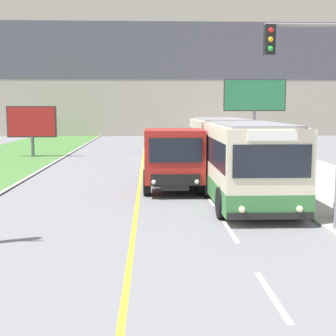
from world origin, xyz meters
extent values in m
cube|color=silver|center=(2.75, 7.80, 0.00)|extent=(0.12, 2.40, 0.01)
cube|color=silver|center=(2.75, 12.40, 0.00)|extent=(0.12, 2.40, 0.01)
cube|color=silver|center=(2.75, 17.00, 0.00)|extent=(0.12, 2.40, 0.01)
cube|color=silver|center=(2.75, 21.60, 0.00)|extent=(0.12, 2.40, 0.01)
cube|color=silver|center=(2.75, 26.20, 0.00)|extent=(0.12, 2.40, 0.01)
cube|color=#A89E8E|center=(0.00, 60.80, 9.75)|extent=(80.00, 8.00, 19.51)
cube|color=#4C4C56|center=(0.00, 56.78, 10.24)|extent=(80.00, 0.04, 6.83)
cube|color=beige|center=(3.96, 15.57, 1.58)|extent=(2.58, 5.85, 2.61)
cube|color=#3D7F42|center=(3.96, 15.57, 0.62)|extent=(2.60, 5.87, 0.70)
cube|color=black|center=(3.96, 15.57, 1.97)|extent=(2.61, 5.38, 0.91)
cube|color=gray|center=(3.96, 15.57, 2.92)|extent=(2.20, 5.27, 0.08)
cube|color=beige|center=(3.96, 22.32, 1.58)|extent=(2.58, 5.85, 2.61)
cube|color=#3D7F42|center=(3.96, 22.32, 0.62)|extent=(2.60, 5.87, 0.70)
cube|color=black|center=(3.96, 22.32, 1.97)|extent=(2.61, 5.38, 0.91)
cube|color=gray|center=(3.96, 22.32, 2.92)|extent=(2.20, 5.27, 0.08)
cube|color=#474747|center=(3.96, 18.95, 1.58)|extent=(2.38, 0.90, 2.40)
cube|color=black|center=(3.96, 12.62, 1.97)|extent=(2.27, 0.04, 0.96)
cube|color=black|center=(3.96, 12.61, 0.38)|extent=(2.53, 0.06, 0.20)
sphere|color=#F4EAB2|center=(3.12, 12.60, 0.57)|extent=(0.20, 0.20, 0.20)
sphere|color=#F4EAB2|center=(4.80, 12.60, 0.57)|extent=(0.20, 0.20, 0.20)
cube|color=white|center=(3.96, 12.62, 2.70)|extent=(1.42, 0.04, 0.28)
cylinder|color=black|center=(2.73, 13.93, 0.50)|extent=(0.28, 1.00, 1.00)
cylinder|color=black|center=(5.19, 13.93, 0.50)|extent=(0.28, 1.00, 1.00)
cylinder|color=black|center=(2.73, 17.44, 0.50)|extent=(0.28, 1.00, 1.00)
cylinder|color=black|center=(5.19, 17.44, 0.50)|extent=(0.28, 1.00, 1.00)
cylinder|color=black|center=(2.73, 22.91, 0.50)|extent=(0.28, 1.00, 1.00)
cylinder|color=black|center=(5.19, 22.91, 0.50)|extent=(0.28, 1.00, 1.00)
cube|color=black|center=(1.43, 20.39, 0.45)|extent=(1.05, 6.79, 0.20)
cube|color=#AD231E|center=(1.43, 18.22, 1.58)|extent=(2.34, 2.45, 2.07)
cube|color=black|center=(1.43, 16.98, 1.89)|extent=(1.99, 0.04, 0.93)
cube|color=black|center=(1.43, 16.97, 0.77)|extent=(1.87, 0.06, 0.44)
sphere|color=silver|center=(0.61, 16.96, 0.70)|extent=(0.18, 0.18, 0.18)
sphere|color=silver|center=(2.25, 16.96, 0.70)|extent=(0.18, 0.18, 0.18)
cube|color=slate|center=(1.43, 21.74, 0.61)|extent=(2.22, 4.09, 0.12)
cube|color=slate|center=(0.38, 21.74, 1.24)|extent=(0.12, 4.09, 1.39)
cube|color=slate|center=(2.48, 21.74, 1.24)|extent=(0.12, 4.09, 1.39)
cube|color=slate|center=(1.43, 19.76, 1.24)|extent=(2.22, 0.12, 1.39)
cube|color=slate|center=(1.43, 23.73, 1.24)|extent=(2.22, 0.12, 1.39)
cube|color=slate|center=(1.43, 19.76, 2.06)|extent=(2.22, 0.12, 0.24)
cylinder|color=black|center=(0.35, 17.98, 0.52)|extent=(0.30, 1.04, 1.04)
cylinder|color=black|center=(2.51, 17.98, 0.52)|extent=(0.30, 1.04, 1.04)
cylinder|color=black|center=(0.35, 21.95, 0.52)|extent=(0.30, 1.04, 1.04)
cylinder|color=black|center=(2.51, 21.95, 0.52)|extent=(0.30, 1.04, 1.04)
cube|color=black|center=(1.24, 35.11, 0.49)|extent=(1.80, 4.30, 0.61)
cube|color=black|center=(1.24, 35.22, 1.12)|extent=(1.53, 2.36, 0.65)
cylinder|color=black|center=(0.43, 33.82, 0.31)|extent=(0.18, 0.62, 0.62)
cylinder|color=black|center=(2.05, 33.82, 0.31)|extent=(0.18, 0.62, 0.62)
cylinder|color=black|center=(0.43, 36.40, 0.31)|extent=(0.18, 0.62, 0.62)
cylinder|color=black|center=(2.05, 36.40, 0.31)|extent=(0.18, 0.62, 0.62)
cylinder|color=slate|center=(4.66, 12.29, 5.70)|extent=(2.20, 0.10, 0.10)
cube|color=black|center=(3.70, 12.29, 5.30)|extent=(0.28, 0.24, 0.80)
sphere|color=red|center=(3.70, 12.16, 5.54)|extent=(0.14, 0.14, 0.14)
sphere|color=orange|center=(3.70, 12.16, 5.30)|extent=(0.14, 0.14, 0.14)
sphere|color=green|center=(3.70, 12.16, 5.06)|extent=(0.14, 0.14, 0.14)
cylinder|color=#59595B|center=(9.02, 37.69, 1.63)|extent=(0.24, 0.24, 3.27)
cube|color=#333333|center=(9.02, 37.69, 4.47)|extent=(5.09, 0.20, 2.57)
cube|color=#287547|center=(9.02, 37.58, 4.47)|extent=(4.93, 0.02, 2.41)
cylinder|color=#59595B|center=(-7.84, 32.86, 0.74)|extent=(0.24, 0.24, 1.48)
cube|color=#333333|center=(-7.84, 32.86, 2.49)|extent=(3.45, 0.20, 2.20)
cube|color=#AD1E1E|center=(-7.84, 32.75, 2.49)|extent=(3.29, 0.02, 2.04)
cylinder|color=gray|center=(6.61, 18.28, 0.31)|extent=(0.85, 0.85, 0.46)
sphere|color=#3D6B33|center=(6.61, 18.28, 0.78)|extent=(0.68, 0.68, 0.68)
camera|label=1|loc=(0.48, -0.49, 3.50)|focal=50.00mm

